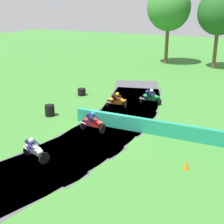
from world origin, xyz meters
The scene contains 12 objects.
ground_plane centered at (0.00, 0.00, 0.00)m, with size 120.00×120.00×0.00m, color #38752D.
track_asphalt centered at (-0.76, -0.05, 0.00)m, with size 8.12×26.32×0.01m.
safety_barrier centered at (5.11, 0.37, 0.45)m, with size 0.30×15.11×0.90m, color #1E8466.
motorcycle_lead_white centered at (-1.12, -5.81, 0.63)m, with size 1.70×1.08×1.42m.
motorcycle_chase_red centered at (-0.53, -1.32, 0.66)m, with size 1.68×0.70×1.43m.
motorcycle_trailing_orange centered at (-1.41, 3.37, 0.63)m, with size 1.73×1.13×1.42m.
motorcycle_fourth_green centered at (0.44, 5.47, 0.63)m, with size 1.73×1.10×1.43m.
tire_stack_mid_a centered at (-4.76, -0.39, 0.40)m, with size 0.67×0.67×0.80m.
tire_stack_mid_b centered at (-5.76, 4.96, 0.30)m, with size 0.68×0.68×0.60m.
traffic_cone centered at (5.78, -2.94, 0.22)m, with size 0.28×0.28×0.44m, color orange.
tree_far_left centered at (-4.70, 22.97, 7.01)m, with size 5.45×5.45×9.89m.
tree_mid_rise centered at (1.56, 22.76, 6.56)m, with size 5.02×5.02×9.23m.
Camera 1 is at (9.03, -15.88, 7.45)m, focal length 48.97 mm.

